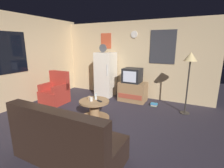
% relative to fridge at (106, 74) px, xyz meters
% --- Properties ---
extents(ground_plane, '(12.00, 12.00, 0.00)m').
position_rel_fridge_xyz_m(ground_plane, '(0.79, -2.06, -0.75)').
color(ground_plane, '#2D2833').
extents(wall_with_art, '(5.20, 0.12, 2.50)m').
position_rel_fridge_xyz_m(wall_with_art, '(0.80, 0.39, 0.50)').
color(wall_with_art, '#D1B284').
rests_on(wall_with_art, ground_plane).
extents(wall_left_with_window, '(0.12, 5.20, 2.60)m').
position_rel_fridge_xyz_m(wall_left_with_window, '(-1.76, -2.06, 0.55)').
color(wall_left_with_window, '#D1B284').
rests_on(wall_left_with_window, ground_plane).
extents(fridge, '(0.60, 0.62, 1.77)m').
position_rel_fridge_xyz_m(fridge, '(0.00, 0.00, 0.00)').
color(fridge, silver).
rests_on(fridge, ground_plane).
extents(tv_stand, '(0.84, 0.53, 0.60)m').
position_rel_fridge_xyz_m(tv_stand, '(1.05, -0.13, -0.45)').
color(tv_stand, '#9E754C').
rests_on(tv_stand, ground_plane).
extents(crt_tv, '(0.54, 0.51, 0.44)m').
position_rel_fridge_xyz_m(crt_tv, '(1.02, -0.13, 0.07)').
color(crt_tv, black).
rests_on(crt_tv, tv_stand).
extents(standing_lamp, '(0.32, 0.32, 1.59)m').
position_rel_fridge_xyz_m(standing_lamp, '(2.62, -0.45, 0.60)').
color(standing_lamp, '#332D28').
rests_on(standing_lamp, ground_plane).
extents(coffee_table, '(0.72, 0.72, 0.46)m').
position_rel_fridge_xyz_m(coffee_table, '(0.68, -1.79, -0.52)').
color(coffee_table, '#9E754C').
rests_on(coffee_table, ground_plane).
extents(wine_glass, '(0.05, 0.05, 0.15)m').
position_rel_fridge_xyz_m(wine_glass, '(0.67, -1.71, -0.22)').
color(wine_glass, silver).
rests_on(wine_glass, coffee_table).
extents(mug_ceramic_white, '(0.08, 0.08, 0.09)m').
position_rel_fridge_xyz_m(mug_ceramic_white, '(0.64, -1.85, -0.25)').
color(mug_ceramic_white, silver).
rests_on(mug_ceramic_white, coffee_table).
extents(mug_ceramic_tan, '(0.08, 0.08, 0.09)m').
position_rel_fridge_xyz_m(mug_ceramic_tan, '(0.55, -1.80, -0.25)').
color(mug_ceramic_tan, tan).
rests_on(mug_ceramic_tan, coffee_table).
extents(remote_control, '(0.16, 0.10, 0.02)m').
position_rel_fridge_xyz_m(remote_control, '(0.83, -1.79, -0.28)').
color(remote_control, black).
rests_on(remote_control, coffee_table).
extents(armchair, '(0.68, 0.68, 0.96)m').
position_rel_fridge_xyz_m(armchair, '(-1.01, -1.37, -0.42)').
color(armchair, '#A52D23').
rests_on(armchair, ground_plane).
extents(couch, '(1.70, 0.80, 0.92)m').
position_rel_fridge_xyz_m(couch, '(1.11, -3.23, -0.44)').
color(couch, black).
rests_on(couch, ground_plane).
extents(book_stack, '(0.19, 0.17, 0.07)m').
position_rel_fridge_xyz_m(book_stack, '(1.78, -0.26, -0.72)').
color(book_stack, '#9CC683').
rests_on(book_stack, ground_plane).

